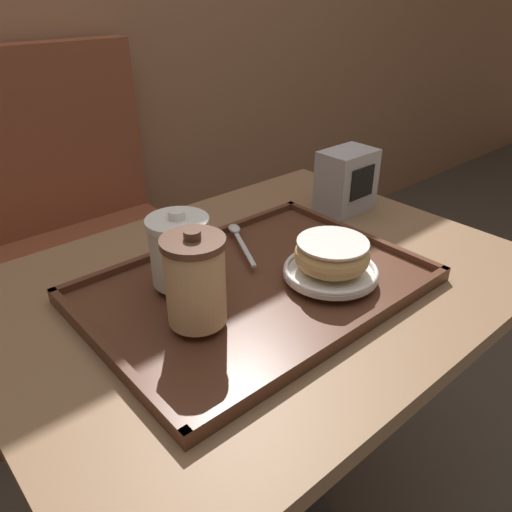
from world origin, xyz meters
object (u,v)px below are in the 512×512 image
coffee_cup_rear (179,250)px  napkin_dispenser (346,180)px  spoon (237,235)px  donut_chocolate_glazed (332,254)px  coffee_cup_front (195,280)px

coffee_cup_rear → napkin_dispenser: (0.45, 0.05, -0.01)m
coffee_cup_rear → napkin_dispenser: size_ratio=0.92×
spoon → napkin_dispenser: bearing=-66.7°
coffee_cup_rear → donut_chocolate_glazed: 0.24m
donut_chocolate_glazed → spoon: size_ratio=0.80×
coffee_cup_rear → spoon: (0.16, 0.06, -0.05)m
spoon → napkin_dispenser: size_ratio=1.14×
napkin_dispenser → spoon: bearing=177.8°
coffee_cup_front → napkin_dispenser: bearing=16.8°
coffee_cup_rear → donut_chocolate_glazed: coffee_cup_rear is taller
spoon → napkin_dispenser: (0.29, -0.01, 0.04)m
donut_chocolate_glazed → napkin_dispenser: size_ratio=0.91×
coffee_cup_front → donut_chocolate_glazed: size_ratio=1.15×
coffee_cup_front → donut_chocolate_glazed: (0.23, -0.04, -0.03)m
coffee_cup_front → donut_chocolate_glazed: bearing=-10.3°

